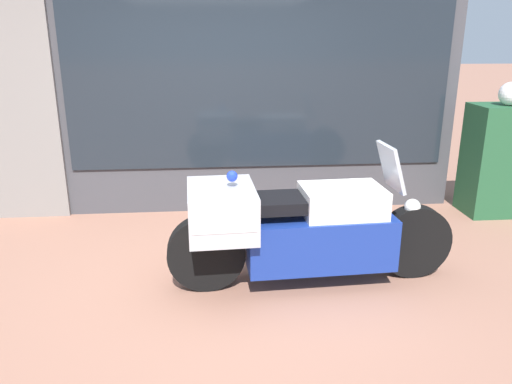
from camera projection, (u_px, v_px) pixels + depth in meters
ground_plane at (227, 279)px, 4.39m from camera, size 60.00×60.00×0.00m
shop_building at (182, 53)px, 5.69m from camera, size 5.61×0.55×3.67m
window_display at (256, 170)px, 6.21m from camera, size 4.16×0.30×1.80m
paramedic_motorcycle at (295, 226)px, 4.18m from camera, size 2.47×0.76×1.20m
utility_cabinet at (506, 160)px, 5.84m from camera, size 0.89×0.53×1.29m
white_helmet at (511, 94)px, 5.52m from camera, size 0.26×0.26×0.26m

